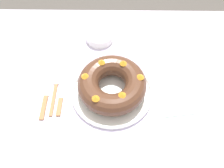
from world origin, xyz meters
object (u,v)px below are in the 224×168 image
object	(u,v)px
cake_knife	(61,99)
napkin	(178,105)
serving_knife	(46,97)
side_bowl	(100,36)
bundt_cake	(112,84)
serving_dish	(112,91)
fork	(55,90)

from	to	relation	value
cake_knife	napkin	distance (m)	0.43
serving_knife	side_bowl	bearing A→B (deg)	59.35
cake_knife	bundt_cake	bearing A→B (deg)	12.48
cake_knife	napkin	xyz separation A→B (m)	(0.43, -0.02, -0.00)
side_bowl	napkin	xyz separation A→B (m)	(0.30, -0.33, -0.02)
serving_dish	bundt_cake	world-z (taller)	bundt_cake
cake_knife	side_bowl	bearing A→B (deg)	69.52
bundt_cake	fork	world-z (taller)	bundt_cake
bundt_cake	napkin	distance (m)	0.25
serving_knife	napkin	xyz separation A→B (m)	(0.49, -0.03, -0.00)
bundt_cake	fork	size ratio (longest dim) A/B	1.33
bundt_cake	napkin	size ratio (longest dim) A/B	2.03
serving_dish	serving_knife	xyz separation A→B (m)	(-0.25, -0.03, -0.01)
bundt_cake	serving_knife	xyz separation A→B (m)	(-0.25, -0.03, -0.05)
cake_knife	serving_dish	bearing A→B (deg)	12.48
serving_dish	side_bowl	bearing A→B (deg)	101.68
fork	serving_knife	size ratio (longest dim) A/B	0.87
serving_knife	napkin	bearing A→B (deg)	-2.15
serving_dish	serving_knife	bearing A→B (deg)	-174.11
fork	cake_knife	world-z (taller)	cake_knife
serving_knife	side_bowl	size ratio (longest dim) A/B	1.77
bundt_cake	serving_knife	bearing A→B (deg)	-174.11
bundt_cake	fork	xyz separation A→B (m)	(-0.22, 0.00, -0.05)
bundt_cake	fork	bearing A→B (deg)	178.95
fork	serving_knife	bearing A→B (deg)	-138.68
fork	side_bowl	world-z (taller)	side_bowl
bundt_cake	side_bowl	size ratio (longest dim) A/B	2.04
napkin	side_bowl	bearing A→B (deg)	132.02
side_bowl	cake_knife	bearing A→B (deg)	-112.81
fork	cake_knife	bearing A→B (deg)	-58.00
serving_dish	napkin	bearing A→B (deg)	-12.34
fork	side_bowl	xyz separation A→B (m)	(0.16, 0.28, 0.01)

